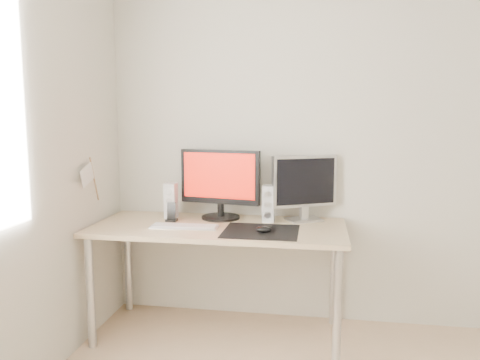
{
  "coord_description": "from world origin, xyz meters",
  "views": [
    {
      "loc": [
        -0.32,
        -1.46,
        1.42
      ],
      "look_at": [
        -0.81,
        1.48,
        1.01
      ],
      "focal_mm": 35.0,
      "sensor_mm": 36.0,
      "label": 1
    }
  ],
  "objects": [
    {
      "name": "keyboard",
      "position": [
        -1.13,
        1.29,
        0.74
      ],
      "size": [
        0.42,
        0.13,
        0.02
      ],
      "color": "silver",
      "rests_on": "desk"
    },
    {
      "name": "desk",
      "position": [
        -0.93,
        1.38,
        0.65
      ],
      "size": [
        1.6,
        0.7,
        0.73
      ],
      "color": "#D1B587",
      "rests_on": "ground"
    },
    {
      "name": "phone_dock",
      "position": [
        -1.26,
        1.45,
        0.77
      ],
      "size": [
        0.07,
        0.06,
        0.13
      ],
      "color": "black",
      "rests_on": "desk"
    },
    {
      "name": "mouse",
      "position": [
        -0.62,
        1.24,
        0.75
      ],
      "size": [
        0.1,
        0.06,
        0.04
      ],
      "primitive_type": "ellipsoid",
      "color": "black",
      "rests_on": "mousepad"
    },
    {
      "name": "mousepad",
      "position": [
        -0.64,
        1.27,
        0.73
      ],
      "size": [
        0.45,
        0.4,
        0.0
      ],
      "primitive_type": "cube",
      "color": "black",
      "rests_on": "desk"
    },
    {
      "name": "second_monitor",
      "position": [
        -0.4,
        1.61,
        0.97
      ],
      "size": [
        0.42,
        0.24,
        0.43
      ],
      "color": "#B4B4B6",
      "rests_on": "desk"
    },
    {
      "name": "main_monitor",
      "position": [
        -0.96,
        1.57,
        0.98
      ],
      "size": [
        0.55,
        0.3,
        0.47
      ],
      "color": "black",
      "rests_on": "desk"
    },
    {
      "name": "wall_back",
      "position": [
        0.0,
        1.75,
        1.25
      ],
      "size": [
        3.5,
        0.0,
        3.5
      ],
      "primitive_type": "plane",
      "rotation": [
        1.57,
        0.0,
        0.0
      ],
      "color": "beige",
      "rests_on": "ground"
    },
    {
      "name": "speaker_right",
      "position": [
        -0.63,
        1.54,
        0.85
      ],
      "size": [
        0.08,
        0.09,
        0.24
      ],
      "color": "silver",
      "rests_on": "desk"
    },
    {
      "name": "speaker_left",
      "position": [
        -1.29,
        1.55,
        0.85
      ],
      "size": [
        0.08,
        0.09,
        0.24
      ],
      "color": "white",
      "rests_on": "desk"
    },
    {
      "name": "pennant",
      "position": [
        -1.72,
        1.24,
        1.05
      ],
      "size": [
        0.01,
        0.23,
        0.29
      ],
      "color": "#A57F54",
      "rests_on": "wall_left"
    }
  ]
}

